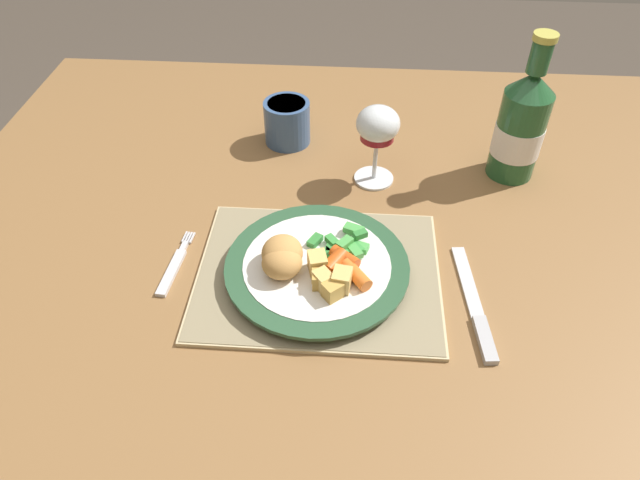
% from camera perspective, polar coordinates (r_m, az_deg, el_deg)
% --- Properties ---
extents(ground_plane, '(6.00, 6.00, 0.00)m').
position_cam_1_polar(ground_plane, '(1.46, 1.11, -21.34)').
color(ground_plane, '#4C4238').
extents(dining_table, '(1.28, 1.08, 0.74)m').
position_cam_1_polar(dining_table, '(0.91, 1.66, -3.13)').
color(dining_table, olive).
rests_on(dining_table, ground).
extents(placemat, '(0.33, 0.26, 0.01)m').
position_cam_1_polar(placemat, '(0.79, -0.15, -3.43)').
color(placemat, '#CCB789').
rests_on(placemat, dining_table).
extents(dinner_plate, '(0.25, 0.25, 0.02)m').
position_cam_1_polar(dinner_plate, '(0.78, -0.31, -2.80)').
color(dinner_plate, white).
rests_on(dinner_plate, placemat).
extents(breaded_croquettes, '(0.06, 0.08, 0.04)m').
position_cam_1_polar(breaded_croquettes, '(0.75, -3.81, -1.74)').
color(breaded_croquettes, tan).
rests_on(breaded_croquettes, dinner_plate).
extents(green_beans_pile, '(0.09, 0.09, 0.02)m').
position_cam_1_polar(green_beans_pile, '(0.78, 2.25, -0.74)').
color(green_beans_pile, '#338438').
rests_on(green_beans_pile, dinner_plate).
extents(glazed_carrots, '(0.07, 0.08, 0.02)m').
position_cam_1_polar(glazed_carrots, '(0.75, 2.45, -2.53)').
color(glazed_carrots, '#CC5119').
rests_on(glazed_carrots, dinner_plate).
extents(fork, '(0.03, 0.13, 0.01)m').
position_cam_1_polar(fork, '(0.82, -14.39, -2.65)').
color(fork, silver).
rests_on(fork, dining_table).
extents(table_knife, '(0.04, 0.20, 0.01)m').
position_cam_1_polar(table_knife, '(0.77, 15.35, -6.85)').
color(table_knife, silver).
rests_on(table_knife, dining_table).
extents(wine_glass, '(0.07, 0.07, 0.13)m').
position_cam_1_polar(wine_glass, '(0.90, 5.79, 11.02)').
color(wine_glass, silver).
rests_on(wine_glass, dining_table).
extents(bottle, '(0.08, 0.08, 0.24)m').
position_cam_1_polar(bottle, '(0.97, 19.45, 10.70)').
color(bottle, '#23562D').
rests_on(bottle, dining_table).
extents(roast_potatoes, '(0.06, 0.08, 0.03)m').
position_cam_1_polar(roast_potatoes, '(0.74, 0.79, -3.71)').
color(roast_potatoes, gold).
rests_on(roast_potatoes, dinner_plate).
extents(drinking_cup, '(0.08, 0.08, 0.08)m').
position_cam_1_polar(drinking_cup, '(1.03, -3.31, 11.77)').
color(drinking_cup, '#385684').
rests_on(drinking_cup, dining_table).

